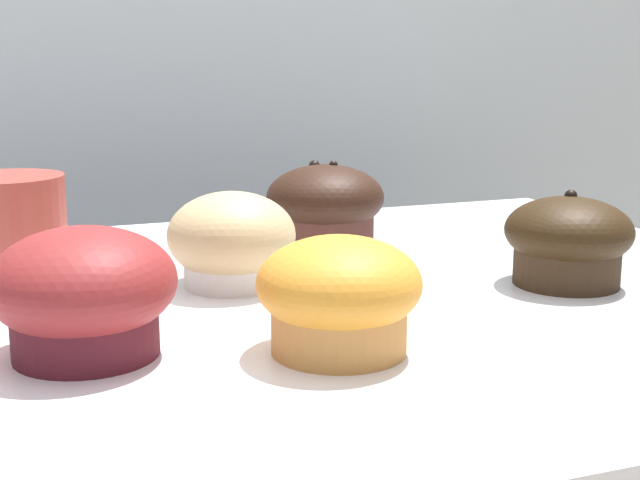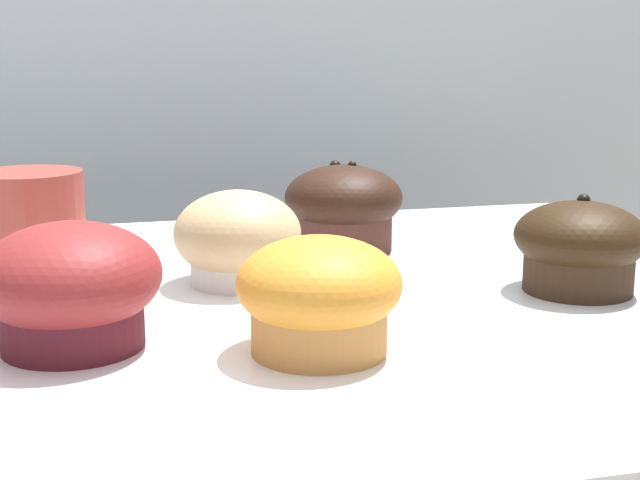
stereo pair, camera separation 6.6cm
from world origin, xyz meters
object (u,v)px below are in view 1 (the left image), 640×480
at_px(muffin_front_center, 339,295).
at_px(muffin_back_right, 325,207).
at_px(coffee_cup, 9,223).
at_px(muffin_front_right, 84,293).
at_px(muffin_front_left, 232,242).
at_px(muffin_back_left, 568,240).

bearing_deg(muffin_front_center, muffin_back_right, 70.96).
bearing_deg(coffee_cup, muffin_front_right, -80.64).
height_order(muffin_back_right, muffin_front_left, muffin_back_right).
height_order(muffin_front_center, muffin_front_right, muffin_front_right).
bearing_deg(muffin_front_left, muffin_front_center, -82.99).
height_order(muffin_front_left, coffee_cup, coffee_cup).
relative_size(muffin_front_center, muffin_front_left, 1.01).
height_order(muffin_back_left, coffee_cup, coffee_cup).
bearing_deg(muffin_front_center, muffin_front_right, 162.00).
relative_size(muffin_front_center, coffee_cup, 0.74).
xyz_separation_m(muffin_front_left, muffin_front_right, (-0.13, -0.13, 0.00)).
bearing_deg(muffin_front_right, muffin_front_center, -18.00).
bearing_deg(muffin_back_left, muffin_front_center, -159.32).
height_order(muffin_front_center, muffin_back_right, muffin_back_right).
height_order(muffin_front_center, muffin_front_left, muffin_front_left).
bearing_deg(muffin_front_right, muffin_front_left, 45.21).
bearing_deg(muffin_back_right, muffin_front_left, -140.60).
xyz_separation_m(muffin_front_center, coffee_cup, (-0.18, 0.27, 0.01)).
height_order(muffin_back_left, muffin_front_right, muffin_front_right).
xyz_separation_m(muffin_back_left, muffin_front_left, (-0.25, 0.09, 0.00)).
xyz_separation_m(muffin_back_left, coffee_cup, (-0.41, 0.18, 0.01)).
relative_size(muffin_front_left, muffin_front_right, 0.89).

